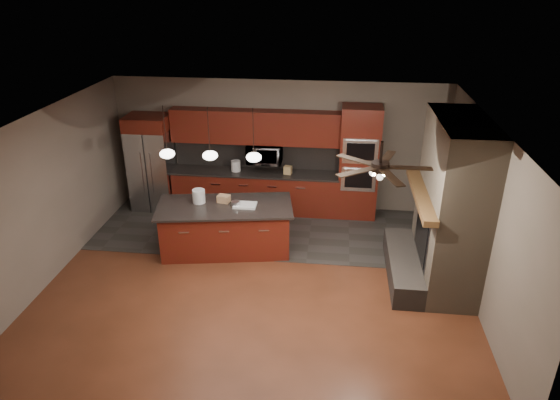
# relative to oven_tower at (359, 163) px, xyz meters

# --- Properties ---
(ground) EXTENTS (7.00, 7.00, 0.00)m
(ground) POSITION_rel_oven_tower_xyz_m (-1.70, -2.69, -1.19)
(ground) COLOR brown
(ground) RESTS_ON ground
(ceiling) EXTENTS (7.00, 6.00, 0.02)m
(ceiling) POSITION_rel_oven_tower_xyz_m (-1.70, -2.69, 1.61)
(ceiling) COLOR white
(ceiling) RESTS_ON back_wall
(back_wall) EXTENTS (7.00, 0.02, 2.80)m
(back_wall) POSITION_rel_oven_tower_xyz_m (-1.70, 0.31, 0.21)
(back_wall) COLOR slate
(back_wall) RESTS_ON ground
(right_wall) EXTENTS (0.02, 6.00, 2.80)m
(right_wall) POSITION_rel_oven_tower_xyz_m (1.80, -2.69, 0.21)
(right_wall) COLOR slate
(right_wall) RESTS_ON ground
(left_wall) EXTENTS (0.02, 6.00, 2.80)m
(left_wall) POSITION_rel_oven_tower_xyz_m (-5.20, -2.69, 0.21)
(left_wall) COLOR slate
(left_wall) RESTS_ON ground
(slate_tile_patch) EXTENTS (7.00, 2.40, 0.01)m
(slate_tile_patch) POSITION_rel_oven_tower_xyz_m (-1.70, -0.89, -1.19)
(slate_tile_patch) COLOR #33312E
(slate_tile_patch) RESTS_ON ground
(fireplace_column) EXTENTS (1.30, 2.10, 2.80)m
(fireplace_column) POSITION_rel_oven_tower_xyz_m (1.34, -2.29, 0.11)
(fireplace_column) COLOR #786956
(fireplace_column) RESTS_ON ground
(back_cabinetry) EXTENTS (3.59, 0.64, 2.20)m
(back_cabinetry) POSITION_rel_oven_tower_xyz_m (-2.18, 0.05, -0.30)
(back_cabinetry) COLOR #5D1611
(back_cabinetry) RESTS_ON ground
(oven_tower) EXTENTS (0.80, 0.63, 2.38)m
(oven_tower) POSITION_rel_oven_tower_xyz_m (0.00, 0.00, 0.00)
(oven_tower) COLOR #5D1611
(oven_tower) RESTS_ON ground
(microwave) EXTENTS (0.73, 0.41, 0.50)m
(microwave) POSITION_rel_oven_tower_xyz_m (-1.98, 0.06, 0.11)
(microwave) COLOR silver
(microwave) RESTS_ON back_cabinetry
(refrigerator) EXTENTS (0.89, 0.75, 2.07)m
(refrigerator) POSITION_rel_oven_tower_xyz_m (-4.41, -0.07, -0.15)
(refrigerator) COLOR silver
(refrigerator) RESTS_ON ground
(kitchen_island) EXTENTS (2.60, 1.51, 0.92)m
(kitchen_island) POSITION_rel_oven_tower_xyz_m (-2.45, -1.76, -0.73)
(kitchen_island) COLOR #5D1611
(kitchen_island) RESTS_ON ground
(white_bucket) EXTENTS (0.24, 0.24, 0.25)m
(white_bucket) POSITION_rel_oven_tower_xyz_m (-2.94, -1.68, -0.15)
(white_bucket) COLOR silver
(white_bucket) RESTS_ON kitchen_island
(paint_can) EXTENTS (0.21, 0.21, 0.10)m
(paint_can) POSITION_rel_oven_tower_xyz_m (-2.24, -1.78, -0.22)
(paint_can) COLOR #B6B5BA
(paint_can) RESTS_ON kitchen_island
(paint_tray) EXTENTS (0.41, 0.29, 0.04)m
(paint_tray) POSITION_rel_oven_tower_xyz_m (-2.08, -1.75, -0.25)
(paint_tray) COLOR white
(paint_tray) RESTS_ON kitchen_island
(cardboard_box) EXTENTS (0.25, 0.20, 0.14)m
(cardboard_box) POSITION_rel_oven_tower_xyz_m (-2.49, -1.62, -0.20)
(cardboard_box) COLOR tan
(cardboard_box) RESTS_ON kitchen_island
(counter_bucket) EXTENTS (0.22, 0.22, 0.23)m
(counter_bucket) POSITION_rel_oven_tower_xyz_m (-2.59, 0.01, -0.18)
(counter_bucket) COLOR silver
(counter_bucket) RESTS_ON back_cabinetry
(counter_box) EXTENTS (0.18, 0.15, 0.18)m
(counter_box) POSITION_rel_oven_tower_xyz_m (-1.47, -0.04, -0.20)
(counter_box) COLOR tan
(counter_box) RESTS_ON back_cabinetry
(pendant_left) EXTENTS (0.26, 0.26, 0.92)m
(pendant_left) POSITION_rel_oven_tower_xyz_m (-3.35, -1.99, 0.77)
(pendant_left) COLOR black
(pendant_left) RESTS_ON ceiling
(pendant_center) EXTENTS (0.26, 0.26, 0.92)m
(pendant_center) POSITION_rel_oven_tower_xyz_m (-2.60, -1.99, 0.77)
(pendant_center) COLOR black
(pendant_center) RESTS_ON ceiling
(pendant_right) EXTENTS (0.26, 0.26, 0.92)m
(pendant_right) POSITION_rel_oven_tower_xyz_m (-1.85, -1.99, 0.77)
(pendant_right) COLOR black
(pendant_right) RESTS_ON ceiling
(ceiling_fan) EXTENTS (1.27, 1.33, 0.41)m
(ceiling_fan) POSITION_rel_oven_tower_xyz_m (0.10, -3.49, 1.27)
(ceiling_fan) COLOR black
(ceiling_fan) RESTS_ON ceiling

